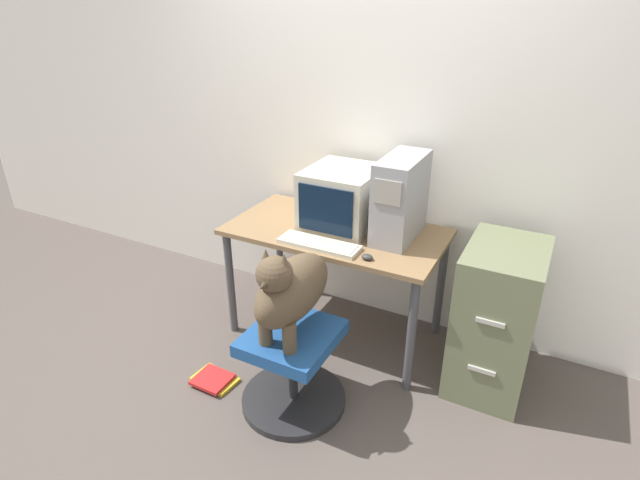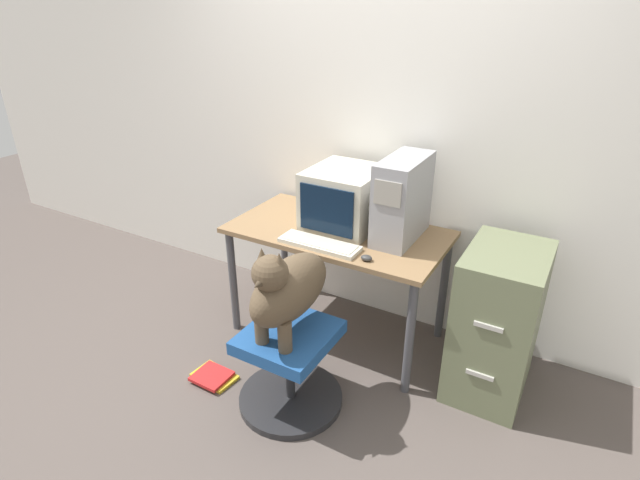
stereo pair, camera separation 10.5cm
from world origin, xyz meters
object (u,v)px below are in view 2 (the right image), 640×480
Objects in this scene: office_chair at (290,367)px; filing_cabinet at (497,323)px; crt_monitor at (344,198)px; pc_tower at (402,199)px; dog at (287,288)px; book_stack_floor at (213,376)px; keyboard at (319,244)px.

office_chair is 1.15m from filing_cabinet.
pc_tower is (0.37, 0.01, 0.06)m from crt_monitor.
filing_cabinet is at bearing 36.88° from dog.
book_stack_floor is at bearing -170.80° from office_chair.
pc_tower is 0.85m from filing_cabinet.
crt_monitor is 1.12m from filing_cabinet.
pc_tower is at bearing 0.85° from crt_monitor.
pc_tower reaches higher than crt_monitor.
book_stack_floor is at bearing -115.12° from crt_monitor.
crt_monitor is at bearing 174.37° from filing_cabinet.
keyboard reaches higher than book_stack_floor.
crt_monitor is at bearing -179.15° from pc_tower.
dog is 0.87m from book_stack_floor.
keyboard is 0.45m from dog.
filing_cabinet is at bearing 13.39° from keyboard.
crt_monitor is 0.81m from dog.
office_chair is at bearing -80.61° from keyboard.
filing_cabinet reaches higher than office_chair.
crt_monitor is at bearing 96.65° from office_chair.
pc_tower is 1.78× the size of book_stack_floor.
keyboard is at bearing -136.12° from pc_tower.
crt_monitor is at bearing 64.88° from book_stack_floor.
filing_cabinet is (0.99, -0.10, -0.50)m from crt_monitor.
crt_monitor is 1.04m from office_chair.
pc_tower is 1.01× the size of keyboard.
filing_cabinet is 3.19× the size of book_stack_floor.
filing_cabinet reaches higher than keyboard.
filing_cabinet is at bearing 36.83° from office_chair.
crt_monitor is 0.98× the size of keyboard.
filing_cabinet is (0.98, 0.23, -0.34)m from keyboard.
crt_monitor reaches higher than dog.
keyboard is 0.82× the size of dog.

